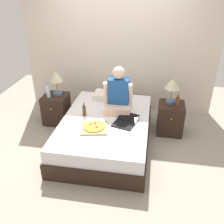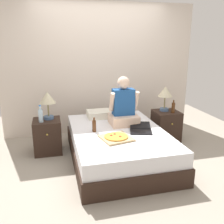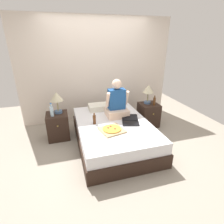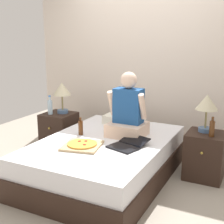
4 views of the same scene
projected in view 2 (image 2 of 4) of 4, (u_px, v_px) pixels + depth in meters
ground_plane at (118, 159)px, 3.93m from camera, size 5.76×5.76×0.00m
wall_back at (100, 70)px, 4.88m from camera, size 3.76×0.12×2.50m
bed at (118, 145)px, 3.87m from camera, size 1.41×2.05×0.47m
nightstand_left at (48, 136)px, 4.11m from camera, size 0.44×0.47×0.56m
lamp_on_left_nightstand at (48, 100)px, 4.00m from camera, size 0.26×0.26×0.45m
water_bottle at (41, 115)px, 3.90m from camera, size 0.07×0.07×0.28m
nightstand_right at (166, 126)px, 4.61m from camera, size 0.44×0.47×0.56m
lamp_on_right_nightstand at (165, 93)px, 4.48m from camera, size 0.26×0.26×0.45m
beer_bottle at (173, 107)px, 4.43m from camera, size 0.06×0.06×0.23m
pillow at (102, 114)px, 4.46m from camera, size 0.52×0.34×0.12m
person_seated at (123, 107)px, 4.03m from camera, size 0.47×0.40×0.78m
laptop at (141, 130)px, 3.78m from camera, size 0.42×0.49×0.07m
pizza_box at (116, 138)px, 3.48m from camera, size 0.48×0.48×0.05m
beer_bottle_on_bed at (94, 126)px, 3.73m from camera, size 0.06×0.06×0.22m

